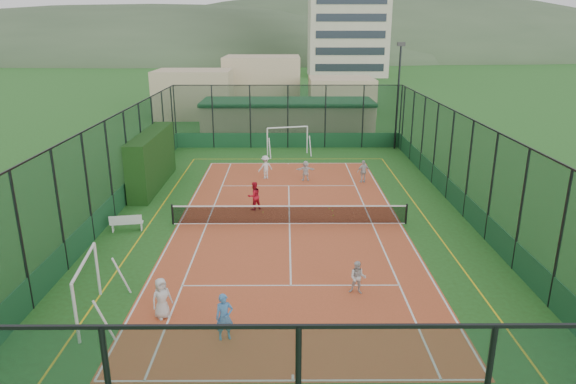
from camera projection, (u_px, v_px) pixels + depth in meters
name	position (u px, v px, depth m)	size (l,w,h in m)	color
ground	(290.00, 224.00, 25.50)	(300.00, 300.00, 0.00)	#28521C
court_slab	(290.00, 224.00, 25.50)	(11.17, 23.97, 0.01)	#A64925
tennis_net	(290.00, 214.00, 25.33)	(11.67, 0.12, 1.06)	black
perimeter_fence	(290.00, 176.00, 24.73)	(18.12, 34.12, 5.00)	#10311E
floodlight_ne	(398.00, 97.00, 40.07)	(0.60, 0.26, 8.25)	black
clubhouse	(288.00, 118.00, 45.95)	(15.20, 7.20, 3.15)	tan
distant_hills	(286.00, 57.00, 168.27)	(200.00, 60.00, 24.00)	#384C33
hedge_left	(152.00, 160.00, 31.13)	(1.14, 7.57, 3.31)	black
white_bench	(127.00, 222.00, 24.52)	(1.51, 0.42, 0.85)	white
futsal_goal_near	(87.00, 290.00, 17.03)	(0.91, 3.15, 2.03)	white
futsal_goal_far	(287.00, 141.00, 39.14)	(3.25, 0.94, 2.09)	white
child_near_left	(162.00, 298.00, 17.08)	(0.70, 0.45, 1.43)	silver
child_near_mid	(224.00, 317.00, 15.88)	(0.56, 0.37, 1.53)	#437FBF
child_near_right	(358.00, 278.00, 18.66)	(0.61, 0.48, 1.26)	silver
child_far_left	(265.00, 167.00, 32.90)	(0.98, 0.56, 1.51)	silver
child_far_right	(363.00, 171.00, 32.09)	(0.83, 0.35, 1.42)	silver
child_far_back	(306.00, 171.00, 32.51)	(1.19, 0.38, 1.29)	white
coach	(254.00, 196.00, 27.25)	(0.75, 0.58, 1.54)	red
tennis_balls	(314.00, 211.00, 27.09)	(3.75, 1.16, 0.07)	#CCE033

